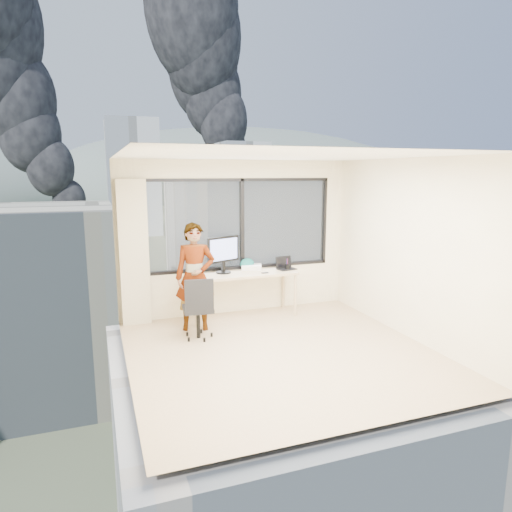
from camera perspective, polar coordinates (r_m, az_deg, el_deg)
name	(u,v)px	position (r m, az deg, el deg)	size (l,w,h in m)	color
floor	(281,352)	(6.27, 3.15, -11.99)	(4.00, 4.00, 0.01)	tan
ceiling	(283,156)	(5.80, 3.41, 12.49)	(4.00, 4.00, 0.01)	white
wall_front	(369,297)	(4.18, 14.07, -5.06)	(4.00, 0.01, 2.60)	beige
wall_left	(122,269)	(5.45, -16.49, -1.55)	(0.01, 4.00, 2.60)	beige
wall_right	(409,249)	(6.92, 18.73, 0.82)	(0.01, 4.00, 2.60)	beige
window_wall	(239,224)	(7.74, -2.15, 4.03)	(3.30, 0.16, 1.55)	black
curtain	(134,253)	(7.34, -15.13, 0.35)	(0.45, 0.14, 2.30)	beige
desk	(243,295)	(7.62, -1.68, -4.88)	(1.80, 0.60, 0.75)	tan
chair	(198,307)	(6.66, -7.33, -6.37)	(0.48, 0.48, 0.94)	black
person	(195,277)	(6.96, -7.68, -2.62)	(0.60, 0.40, 1.65)	#2D2D33
monitor	(223,255)	(7.48, -4.15, 0.18)	(0.62, 0.13, 0.62)	black
game_console	(252,267)	(7.79, -0.56, -1.39)	(0.34, 0.28, 0.08)	white
laptop	(287,264)	(7.79, 3.91, -0.98)	(0.31, 0.32, 0.20)	black
cellphone	(265,273)	(7.51, 1.12, -2.12)	(0.11, 0.05, 0.01)	black
pen_cup	(287,267)	(7.78, 3.96, -1.37)	(0.08, 0.08, 0.10)	black
handbag	(247,264)	(7.78, -1.13, -0.99)	(0.25, 0.13, 0.19)	#0E5054
exterior_ground	(105,235)	(126.42, -18.52, 2.52)	(400.00, 400.00, 0.04)	#515B3D
near_bldg_a	(0,306)	(37.17, -29.55, -5.53)	(16.00, 12.00, 14.00)	beige
near_bldg_b	(245,255)	(46.39, -1.45, 0.08)	(14.00, 13.00, 16.00)	silver
near_bldg_c	(454,292)	(47.77, 23.69, -4.20)	(12.00, 10.00, 10.00)	beige
far_tower_b	(133,178)	(125.76, -15.23, 9.52)	(13.00, 13.00, 30.00)	silver
far_tower_c	(243,183)	(152.86, -1.71, 9.24)	(15.00, 15.00, 26.00)	silver
hill_b	(238,194)	(341.42, -2.27, 7.75)	(300.00, 220.00, 96.00)	slate
tree_b	(222,384)	(26.93, -4.35, -15.74)	(7.60, 7.60, 9.00)	#1B4D19
tree_c	(322,273)	(52.67, 8.26, -2.09)	(8.40, 8.40, 10.00)	#1B4D19
smoke_plume_a	(56,47)	(159.77, -23.91, 22.91)	(40.00, 24.00, 90.00)	black
smoke_plume_b	(243,108)	(186.08, -1.68, 18.11)	(30.00, 18.00, 70.00)	black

